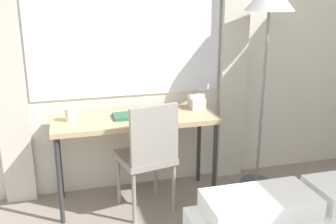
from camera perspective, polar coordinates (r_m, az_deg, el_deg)
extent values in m
cube|color=silver|center=(3.38, -2.49, 11.05)|extent=(5.24, 0.05, 2.70)
cube|color=white|center=(3.29, -6.12, 15.16)|extent=(1.62, 0.01, 1.50)
cube|color=beige|center=(3.26, -22.69, 8.63)|extent=(0.24, 0.06, 2.60)
cube|color=beige|center=(3.55, 9.70, 10.31)|extent=(0.24, 0.06, 2.60)
cube|color=tan|center=(3.17, -4.78, -1.09)|extent=(1.32, 0.48, 0.04)
cylinder|color=#333333|center=(3.08, -15.46, -9.69)|extent=(0.04, 0.04, 0.70)
cylinder|color=#333333|center=(3.28, 6.79, -7.41)|extent=(0.04, 0.04, 0.70)
cylinder|color=#333333|center=(3.44, -15.48, -6.76)|extent=(0.04, 0.04, 0.70)
cylinder|color=#333333|center=(3.62, 4.49, -4.91)|extent=(0.04, 0.04, 0.70)
cube|color=gray|center=(3.14, -3.35, -6.56)|extent=(0.47, 0.47, 0.05)
cube|color=gray|center=(2.89, -2.00, -3.35)|extent=(0.38, 0.11, 0.45)
cylinder|color=gray|center=(3.05, -4.96, -12.37)|extent=(0.03, 0.03, 0.42)
cylinder|color=gray|center=(3.17, 0.85, -11.04)|extent=(0.03, 0.03, 0.42)
cylinder|color=gray|center=(3.33, -7.19, -9.73)|extent=(0.03, 0.03, 0.42)
cylinder|color=gray|center=(3.44, -1.80, -8.64)|extent=(0.03, 0.03, 0.42)
cube|color=white|center=(2.32, 13.17, -12.94)|extent=(0.63, 0.32, 0.12)
cylinder|color=#4C4C51|center=(3.78, 12.68, -9.95)|extent=(0.28, 0.28, 0.03)
cylinder|color=gray|center=(3.50, 13.51, 1.49)|extent=(0.02, 0.02, 1.53)
cube|color=silver|center=(3.39, 4.17, 1.34)|extent=(0.12, 0.15, 0.09)
cube|color=silver|center=(3.37, 4.19, 2.29)|extent=(0.14, 0.05, 0.02)
cube|color=#33664C|center=(3.16, -5.96, -0.56)|extent=(0.23, 0.19, 0.02)
cube|color=white|center=(3.16, -5.96, -0.48)|extent=(0.21, 0.18, 0.01)
cylinder|color=white|center=(3.13, -14.01, -0.36)|extent=(0.08, 0.08, 0.10)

